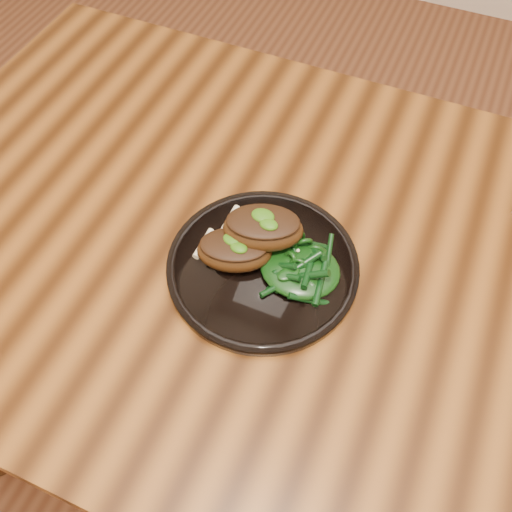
{
  "coord_description": "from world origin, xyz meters",
  "views": [
    {
      "loc": [
        -0.03,
        -0.44,
        1.4
      ],
      "look_at": [
        -0.2,
        -0.05,
        0.78
      ],
      "focal_mm": 40.0,
      "sensor_mm": 36.0,
      "label": 1
    }
  ],
  "objects_px": {
    "desk": "(398,322)",
    "plate": "(263,266)",
    "lamb_chop_front": "(234,250)",
    "greens_heap": "(300,266)"
  },
  "relations": [
    {
      "from": "plate",
      "to": "greens_heap",
      "type": "bearing_deg",
      "value": 5.19
    },
    {
      "from": "plate",
      "to": "greens_heap",
      "type": "xyz_separation_m",
      "value": [
        0.05,
        0.0,
        0.02
      ]
    },
    {
      "from": "plate",
      "to": "desk",
      "type": "bearing_deg",
      "value": 13.03
    },
    {
      "from": "desk",
      "to": "plate",
      "type": "bearing_deg",
      "value": -166.97
    },
    {
      "from": "plate",
      "to": "lamb_chop_front",
      "type": "relative_size",
      "value": 2.25
    },
    {
      "from": "desk",
      "to": "plate",
      "type": "xyz_separation_m",
      "value": [
        -0.2,
        -0.05,
        0.09
      ]
    },
    {
      "from": "desk",
      "to": "lamb_chop_front",
      "type": "bearing_deg",
      "value": -166.85
    },
    {
      "from": "desk",
      "to": "lamb_chop_front",
      "type": "distance_m",
      "value": 0.27
    },
    {
      "from": "desk",
      "to": "greens_heap",
      "type": "bearing_deg",
      "value": -164.3
    },
    {
      "from": "desk",
      "to": "plate",
      "type": "distance_m",
      "value": 0.22
    }
  ]
}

